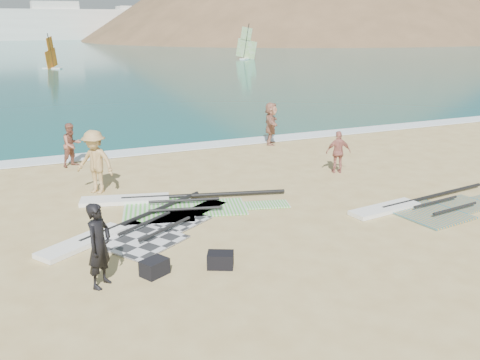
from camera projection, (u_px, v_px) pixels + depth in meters
name	position (u px, v px, depth m)	size (l,w,h in m)	color
ground	(301.00, 277.00, 11.25)	(300.00, 300.00, 0.00)	tan
sea	(22.00, 43.00, 126.95)	(300.00, 240.00, 0.06)	#0B4F4B
surf_line	(151.00, 151.00, 22.03)	(300.00, 1.20, 0.04)	white
headland_main	(330.00, 38.00, 158.04)	(143.00, 143.00, 45.00)	brown
headland_minor	(402.00, 36.00, 180.33)	(70.00, 70.00, 28.00)	brown
rig_grey	(131.00, 232.00, 13.52)	(5.49, 4.03, 0.20)	#292A2C
rig_green	(167.00, 204.00, 15.59)	(6.05, 3.18, 0.20)	green
rig_orange	(423.00, 207.00, 15.31)	(5.42, 2.39, 0.20)	orange
gear_bag_near	(155.00, 267.00, 11.31)	(0.55, 0.40, 0.35)	black
gear_bag_far	(220.00, 260.00, 11.67)	(0.57, 0.40, 0.34)	black
person_wetsuit	(99.00, 245.00, 10.66)	(0.65, 0.42, 1.77)	black
beachgoer_left	(72.00, 145.00, 19.60)	(0.78, 0.61, 1.61)	#965845
beachgoer_mid	(95.00, 162.00, 16.50)	(1.29, 0.74, 1.99)	tan
beachgoer_back	(338.00, 152.00, 18.76)	(0.88, 0.37, 1.50)	#B3695E
beachgoer_right	(271.00, 124.00, 23.05)	(1.70, 0.54, 1.83)	tan
windsurfer_centre	(51.00, 58.00, 58.70)	(2.12, 2.22, 3.87)	white
windsurfer_right	(246.00, 49.00, 73.23)	(2.53, 2.54, 4.82)	white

